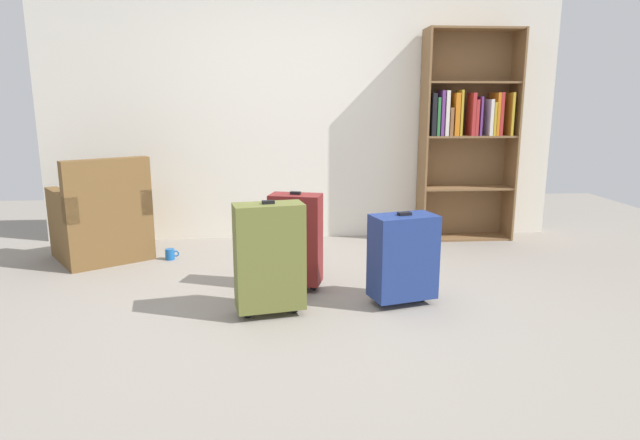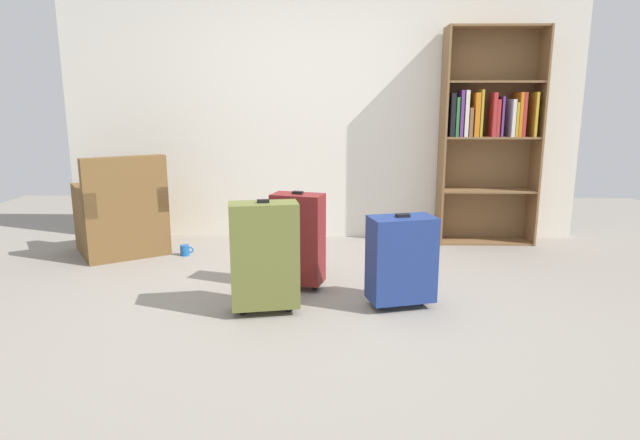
{
  "view_description": "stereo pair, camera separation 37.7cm",
  "coord_description": "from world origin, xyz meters",
  "px_view_note": "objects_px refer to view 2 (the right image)",
  "views": [
    {
      "loc": [
        -0.25,
        -3.36,
        1.36
      ],
      "look_at": [
        0.04,
        0.32,
        0.55
      ],
      "focal_mm": 30.51,
      "sensor_mm": 36.0,
      "label": 1
    },
    {
      "loc": [
        0.13,
        -3.37,
        1.36
      ],
      "look_at": [
        0.04,
        0.32,
        0.55
      ],
      "focal_mm": 30.51,
      "sensor_mm": 36.0,
      "label": 2
    }
  ],
  "objects_px": {
    "mug": "(185,250)",
    "suitcase_dark_red": "(298,239)",
    "armchair": "(122,219)",
    "suitcase_navy_blue": "(401,259)",
    "bookshelf": "(488,131)",
    "suitcase_olive": "(264,255)"
  },
  "relations": [
    {
      "from": "mug",
      "to": "suitcase_navy_blue",
      "type": "relative_size",
      "value": 0.19
    },
    {
      "from": "suitcase_olive",
      "to": "suitcase_dark_red",
      "type": "xyz_separation_m",
      "value": [
        0.18,
        0.49,
        -0.01
      ]
    },
    {
      "from": "armchair",
      "to": "suitcase_dark_red",
      "type": "relative_size",
      "value": 1.33
    },
    {
      "from": "mug",
      "to": "suitcase_navy_blue",
      "type": "bearing_deg",
      "value": -33.86
    },
    {
      "from": "suitcase_olive",
      "to": "suitcase_dark_red",
      "type": "distance_m",
      "value": 0.53
    },
    {
      "from": "suitcase_dark_red",
      "to": "suitcase_navy_blue",
      "type": "bearing_deg",
      "value": -26.69
    },
    {
      "from": "armchair",
      "to": "mug",
      "type": "height_order",
      "value": "armchair"
    },
    {
      "from": "mug",
      "to": "suitcase_dark_red",
      "type": "relative_size",
      "value": 0.17
    },
    {
      "from": "bookshelf",
      "to": "suitcase_olive",
      "type": "xyz_separation_m",
      "value": [
        -1.91,
        -1.92,
        -0.69
      ]
    },
    {
      "from": "mug",
      "to": "suitcase_navy_blue",
      "type": "height_order",
      "value": "suitcase_navy_blue"
    },
    {
      "from": "suitcase_dark_red",
      "to": "bookshelf",
      "type": "bearing_deg",
      "value": 39.63
    },
    {
      "from": "armchair",
      "to": "suitcase_olive",
      "type": "relative_size",
      "value": 1.29
    },
    {
      "from": "mug",
      "to": "suitcase_navy_blue",
      "type": "distance_m",
      "value": 2.17
    },
    {
      "from": "armchair",
      "to": "suitcase_dark_red",
      "type": "height_order",
      "value": "armchair"
    },
    {
      "from": "suitcase_navy_blue",
      "to": "suitcase_dark_red",
      "type": "height_order",
      "value": "suitcase_dark_red"
    },
    {
      "from": "armchair",
      "to": "suitcase_navy_blue",
      "type": "xyz_separation_m",
      "value": [
        2.38,
        -1.29,
        0.02
      ]
    },
    {
      "from": "suitcase_dark_red",
      "to": "suitcase_olive",
      "type": "bearing_deg",
      "value": -110.57
    },
    {
      "from": "mug",
      "to": "suitcase_dark_red",
      "type": "bearing_deg",
      "value": -38.03
    },
    {
      "from": "armchair",
      "to": "suitcase_dark_red",
      "type": "xyz_separation_m",
      "value": [
        1.67,
        -0.93,
        0.06
      ]
    },
    {
      "from": "armchair",
      "to": "suitcase_navy_blue",
      "type": "height_order",
      "value": "armchair"
    },
    {
      "from": "suitcase_navy_blue",
      "to": "suitcase_dark_red",
      "type": "relative_size",
      "value": 0.88
    },
    {
      "from": "bookshelf",
      "to": "mug",
      "type": "xyz_separation_m",
      "value": [
        -2.8,
        -0.59,
        -1.03
      ]
    }
  ]
}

